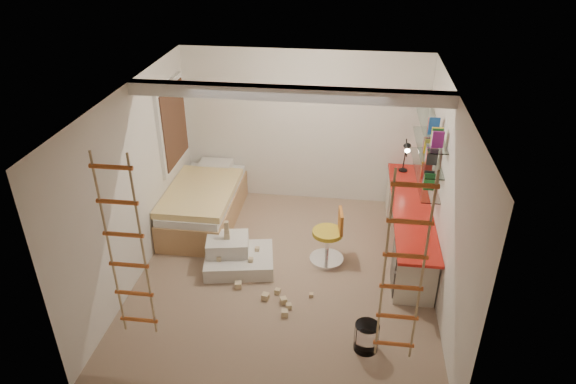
# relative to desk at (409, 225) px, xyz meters

# --- Properties ---
(floor) EXTENTS (4.50, 4.50, 0.00)m
(floor) POSITION_rel_desk_xyz_m (-1.72, -0.86, -0.40)
(floor) COLOR #9A7C63
(floor) RESTS_ON ground
(ceiling_beam) EXTENTS (4.00, 0.18, 0.16)m
(ceiling_beam) POSITION_rel_desk_xyz_m (-1.72, -0.56, 2.12)
(ceiling_beam) COLOR white
(ceiling_beam) RESTS_ON ceiling
(window_frame) EXTENTS (0.06, 1.15, 1.35)m
(window_frame) POSITION_rel_desk_xyz_m (-3.69, 0.64, 1.15)
(window_frame) COLOR white
(window_frame) RESTS_ON wall_left
(window_blind) EXTENTS (0.02, 1.00, 1.20)m
(window_blind) POSITION_rel_desk_xyz_m (-3.65, 0.64, 1.15)
(window_blind) COLOR #4C2D1E
(window_blind) RESTS_ON window_frame
(rope_ladder_left) EXTENTS (0.41, 0.04, 2.13)m
(rope_ladder_left) POSITION_rel_desk_xyz_m (-3.07, -2.61, 1.11)
(rope_ladder_left) COLOR #C35321
(rope_ladder_left) RESTS_ON ceiling
(rope_ladder_right) EXTENTS (0.41, 0.04, 2.13)m
(rope_ladder_right) POSITION_rel_desk_xyz_m (-0.37, -2.61, 1.11)
(rope_ladder_right) COLOR #C44C21
(rope_ladder_right) RESTS_ON ceiling
(waste_bin) EXTENTS (0.28, 0.28, 0.35)m
(waste_bin) POSITION_rel_desk_xyz_m (-0.61, -2.11, -0.23)
(waste_bin) COLOR white
(waste_bin) RESTS_ON floor
(desk) EXTENTS (0.56, 2.80, 0.75)m
(desk) POSITION_rel_desk_xyz_m (0.00, 0.00, 0.00)
(desk) COLOR red
(desk) RESTS_ON floor
(shelves) EXTENTS (0.25, 1.80, 0.71)m
(shelves) POSITION_rel_desk_xyz_m (0.15, 0.27, 1.10)
(shelves) COLOR white
(shelves) RESTS_ON wall_right
(bed) EXTENTS (1.02, 2.00, 0.69)m
(bed) POSITION_rel_desk_xyz_m (-3.20, 0.36, -0.07)
(bed) COLOR #AD7F51
(bed) RESTS_ON floor
(task_lamp) EXTENTS (0.14, 0.36, 0.57)m
(task_lamp) POSITION_rel_desk_xyz_m (-0.05, 0.96, 0.73)
(task_lamp) COLOR black
(task_lamp) RESTS_ON desk
(swivel_chair) EXTENTS (0.55, 0.55, 0.83)m
(swivel_chair) POSITION_rel_desk_xyz_m (-1.14, -0.47, -0.10)
(swivel_chair) COLOR gold
(swivel_chair) RESTS_ON floor
(play_platform) EXTENTS (1.07, 0.90, 0.42)m
(play_platform) POSITION_rel_desk_xyz_m (-2.44, -0.75, -0.24)
(play_platform) COLOR silver
(play_platform) RESTS_ON floor
(toy_blocks) EXTENTS (1.38, 1.10, 0.69)m
(toy_blocks) POSITION_rel_desk_xyz_m (-2.07, -1.12, -0.19)
(toy_blocks) COLOR #CCB284
(toy_blocks) RESTS_ON floor
(books) EXTENTS (0.14, 0.70, 0.92)m
(books) POSITION_rel_desk_xyz_m (0.15, 0.27, 1.22)
(books) COLOR #1E722D
(books) RESTS_ON shelves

